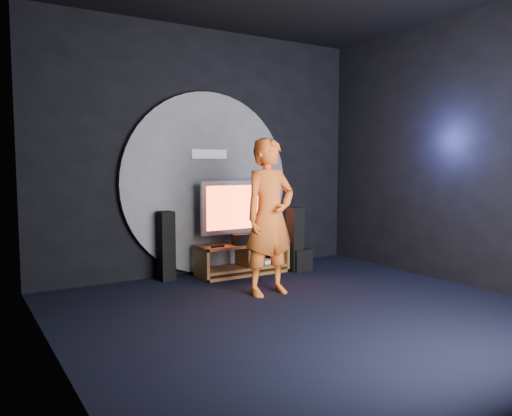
{
  "coord_description": "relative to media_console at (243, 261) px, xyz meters",
  "views": [
    {
      "loc": [
        -3.18,
        -4.06,
        1.59
      ],
      "look_at": [
        -0.04,
        1.05,
        1.05
      ],
      "focal_mm": 35.0,
      "sensor_mm": 36.0,
      "label": 1
    }
  ],
  "objects": [
    {
      "name": "floor",
      "position": [
        -0.36,
        -2.05,
        -0.2
      ],
      "size": [
        5.0,
        5.0,
        0.0
      ],
      "primitive_type": "plane",
      "color": "black",
      "rests_on": "ground"
    },
    {
      "name": "center_speaker",
      "position": [
        -0.01,
        -0.11,
        0.33
      ],
      "size": [
        0.4,
        0.15,
        0.15
      ],
      "primitive_type": "cube",
      "color": "black",
      "rests_on": "media_console"
    },
    {
      "name": "subwoofer",
      "position": [
        0.84,
        -0.22,
        -0.03
      ],
      "size": [
        0.29,
        0.29,
        0.32
      ],
      "primitive_type": "cube",
      "color": "black",
      "rests_on": "ground"
    },
    {
      "name": "wall_disc_panel",
      "position": [
        -0.36,
        0.39,
        1.11
      ],
      "size": [
        2.6,
        0.11,
        2.6
      ],
      "color": "#515156",
      "rests_on": "ground"
    },
    {
      "name": "right_wall",
      "position": [
        2.14,
        -2.05,
        1.55
      ],
      "size": [
        0.04,
        5.0,
        3.5
      ],
      "primitive_type": "cube",
      "color": "black",
      "rests_on": "ground"
    },
    {
      "name": "back_wall",
      "position": [
        -0.36,
        0.45,
        1.55
      ],
      "size": [
        5.0,
        0.04,
        3.5
      ],
      "primitive_type": "cube",
      "color": "black",
      "rests_on": "ground"
    },
    {
      "name": "player",
      "position": [
        -0.28,
        -1.12,
        0.75
      ],
      "size": [
        0.71,
        0.49,
        1.89
      ],
      "primitive_type": "imported",
      "rotation": [
        0.0,
        0.0,
        0.05
      ],
      "color": "orange",
      "rests_on": "ground"
    },
    {
      "name": "tower_speaker_right",
      "position": [
        0.77,
        -0.2,
        0.28
      ],
      "size": [
        0.19,
        0.21,
        0.94
      ],
      "primitive_type": "cube",
      "color": "black",
      "rests_on": "ground"
    },
    {
      "name": "tv",
      "position": [
        -0.01,
        0.07,
        0.74
      ],
      "size": [
        1.22,
        0.22,
        0.89
      ],
      "color": "#ACACB3",
      "rests_on": "media_console"
    },
    {
      "name": "remote",
      "position": [
        -0.46,
        -0.12,
        0.27
      ],
      "size": [
        0.18,
        0.05,
        0.02
      ],
      "primitive_type": "cube",
      "color": "black",
      "rests_on": "media_console"
    },
    {
      "name": "tower_speaker_left",
      "position": [
        -1.08,
        0.21,
        0.28
      ],
      "size": [
        0.19,
        0.21,
        0.94
      ],
      "primitive_type": "cube",
      "color": "black",
      "rests_on": "ground"
    },
    {
      "name": "media_console",
      "position": [
        0.0,
        0.0,
        0.0
      ],
      "size": [
        1.34,
        0.45,
        0.45
      ],
      "color": "olive",
      "rests_on": "ground"
    },
    {
      "name": "left_wall",
      "position": [
        -2.86,
        -2.05,
        1.55
      ],
      "size": [
        0.04,
        5.0,
        3.5
      ],
      "primitive_type": "cube",
      "color": "black",
      "rests_on": "ground"
    }
  ]
}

